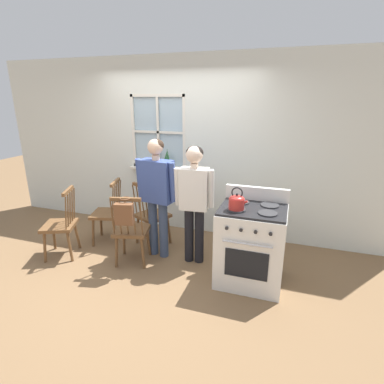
{
  "coord_description": "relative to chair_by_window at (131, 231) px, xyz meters",
  "views": [
    {
      "loc": [
        1.67,
        -2.95,
        2.1
      ],
      "look_at": [
        0.57,
        0.32,
        1.0
      ],
      "focal_mm": 28.0,
      "sensor_mm": 36.0,
      "label": 1
    }
  ],
  "objects": [
    {
      "name": "ground_plane",
      "position": [
        0.2,
        -0.15,
        -0.44
      ],
      "size": [
        16.0,
        16.0,
        0.0
      ],
      "primitive_type": "plane",
      "color": "brown"
    },
    {
      "name": "wall_back",
      "position": [
        0.21,
        1.25,
        0.9
      ],
      "size": [
        6.4,
        0.16,
        2.7
      ],
      "color": "silver",
      "rests_on": "ground_plane"
    },
    {
      "name": "chair_by_window",
      "position": [
        0.0,
        0.0,
        0.0
      ],
      "size": [
        0.5,
        0.49,
        0.95
      ],
      "rotation": [
        0.0,
        0.0,
        -2.9
      ],
      "color": "brown",
      "rests_on": "ground_plane"
    },
    {
      "name": "chair_near_wall",
      "position": [
        -0.99,
        -0.14,
        0.0
      ],
      "size": [
        0.53,
        0.54,
        0.95
      ],
      "rotation": [
        0.0,
        0.0,
        -1.16
      ],
      "color": "brown",
      "rests_on": "ground_plane"
    },
    {
      "name": "chair_center_cluster",
      "position": [
        -0.64,
        0.42,
        0.0
      ],
      "size": [
        0.5,
        0.51,
        0.95
      ],
      "rotation": [
        0.0,
        0.0,
        -1.29
      ],
      "color": "brown",
      "rests_on": "ground_plane"
    },
    {
      "name": "chair_near_stove",
      "position": [
        0.02,
        0.55,
        0.0
      ],
      "size": [
        0.55,
        0.54,
        0.95
      ],
      "rotation": [
        0.0,
        0.0,
        2.7
      ],
      "color": "brown",
      "rests_on": "ground_plane"
    },
    {
      "name": "person_elderly_left",
      "position": [
        0.25,
        0.29,
        0.53
      ],
      "size": [
        0.59,
        0.27,
        1.6
      ],
      "rotation": [
        0.0,
        0.0,
        -0.15
      ],
      "color": "#384766",
      "rests_on": "ground_plane"
    },
    {
      "name": "person_teen_center",
      "position": [
        0.76,
        0.28,
        0.49
      ],
      "size": [
        0.51,
        0.25,
        1.54
      ],
      "rotation": [
        0.0,
        0.0,
        0.11
      ],
      "color": "black",
      "rests_on": "ground_plane"
    },
    {
      "name": "stove",
      "position": [
        1.52,
        0.07,
        0.03
      ],
      "size": [
        0.74,
        0.68,
        1.08
      ],
      "color": "white",
      "rests_on": "ground_plane"
    },
    {
      "name": "kettle",
      "position": [
        1.36,
        -0.06,
        0.58
      ],
      "size": [
        0.21,
        0.17,
        0.25
      ],
      "color": "red",
      "rests_on": "stove"
    },
    {
      "name": "potted_plant",
      "position": [
        0.02,
        1.16,
        0.68
      ],
      "size": [
        0.13,
        0.12,
        0.34
      ],
      "color": "#42474C",
      "rests_on": "wall_back"
    },
    {
      "name": "handbag",
      "position": [
        0.06,
        -0.23,
        0.34
      ],
      "size": [
        0.24,
        0.22,
        0.31
      ],
      "color": "brown",
      "rests_on": "chair_by_window"
    }
  ]
}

